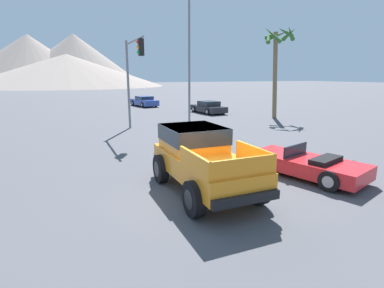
% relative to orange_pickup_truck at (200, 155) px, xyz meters
% --- Properties ---
extents(ground_plane, '(320.00, 320.00, 0.00)m').
position_rel_orange_pickup_truck_xyz_m(ground_plane, '(-0.14, -0.34, -1.12)').
color(ground_plane, '#4C4C51').
extents(orange_pickup_truck, '(2.29, 4.80, 1.96)m').
position_rel_orange_pickup_truck_xyz_m(orange_pickup_truck, '(0.00, 0.00, 0.00)').
color(orange_pickup_truck, orange).
rests_on(orange_pickup_truck, ground_plane).
extents(red_convertible_car, '(2.90, 4.42, 1.09)m').
position_rel_orange_pickup_truck_xyz_m(red_convertible_car, '(4.04, -0.41, -0.68)').
color(red_convertible_car, red).
rests_on(red_convertible_car, ground_plane).
extents(parked_car_dark, '(2.27, 4.33, 1.17)m').
position_rel_orange_pickup_truck_xyz_m(parked_car_dark, '(9.19, 17.97, -0.52)').
color(parked_car_dark, '#232328').
rests_on(parked_car_dark, ground_plane).
extents(parked_car_blue, '(2.58, 4.81, 1.20)m').
position_rel_orange_pickup_truck_xyz_m(parked_car_blue, '(5.15, 27.19, -0.50)').
color(parked_car_blue, '#334C9E').
rests_on(parked_car_blue, ground_plane).
extents(traffic_light_crosswalk, '(0.38, 4.54, 5.84)m').
position_rel_orange_pickup_truck_xyz_m(traffic_light_crosswalk, '(0.33, 10.73, 3.01)').
color(traffic_light_crosswalk, slate).
rests_on(traffic_light_crosswalk, ground_plane).
extents(street_lamp_post, '(0.90, 0.24, 9.15)m').
position_rel_orange_pickup_truck_xyz_m(street_lamp_post, '(3.73, 9.76, 4.26)').
color(street_lamp_post, slate).
rests_on(street_lamp_post, ground_plane).
extents(palm_tree_short, '(2.82, 2.95, 7.52)m').
position_rel_orange_pickup_truck_xyz_m(palm_tree_short, '(12.90, 12.65, 4.55)').
color(palm_tree_short, brown).
rests_on(palm_tree_short, ground_plane).
extents(distant_mountain_range, '(75.12, 88.20, 20.91)m').
position_rel_orange_pickup_truck_xyz_m(distant_mountain_range, '(-4.76, 126.64, 7.85)').
color(distant_mountain_range, gray).
rests_on(distant_mountain_range, ground_plane).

